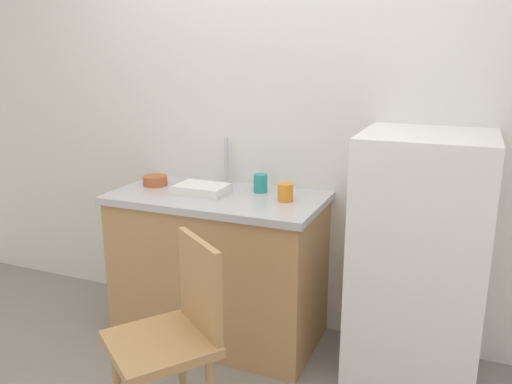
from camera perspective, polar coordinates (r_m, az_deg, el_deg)
name	(u,v)px	position (r m, az deg, el deg)	size (l,w,h in m)	color
back_wall	(280,114)	(3.05, 2.61, 8.50)	(4.80, 0.10, 2.56)	silver
cabinet_base	(219,269)	(3.05, -4.02, -8.44)	(1.14, 0.60, 0.82)	tan
countertop	(218,198)	(2.91, -4.17, -0.61)	(1.18, 0.64, 0.04)	#B7B7BC
faucet	(227,161)	(3.12, -3.23, 3.45)	(0.02, 0.02, 0.28)	#B7B7BC
refrigerator	(419,262)	(2.69, 17.36, -7.30)	(0.61, 0.60, 1.27)	white
chair	(174,334)	(2.26, -8.98, -15.05)	(0.56, 0.56, 0.89)	tan
dish_tray	(202,189)	(2.92, -5.94, 0.32)	(0.28, 0.20, 0.05)	white
terracotta_bowl	(155,181)	(3.15, -10.97, 1.24)	(0.14, 0.14, 0.06)	#B25B33
cup_orange	(285,192)	(2.75, 3.23, -0.04)	(0.08, 0.08, 0.10)	orange
cup_teal	(261,183)	(2.93, 0.50, 0.97)	(0.08, 0.08, 0.10)	teal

